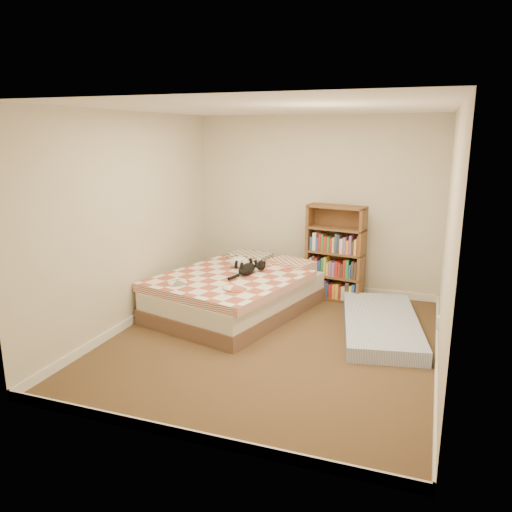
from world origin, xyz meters
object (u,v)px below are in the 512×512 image
(bed, at_px, (237,292))
(floor_mattress, at_px, (381,324))
(bookshelf, at_px, (335,264))
(white_dog, at_px, (240,262))
(black_cat, at_px, (248,268))

(bed, bearing_deg, floor_mattress, 12.56)
(bed, xyz_separation_m, bookshelf, (1.08, 0.93, 0.24))
(bookshelf, distance_m, white_dog, 1.33)
(floor_mattress, distance_m, black_cat, 1.77)
(bookshelf, bearing_deg, white_dog, -141.62)
(bookshelf, relative_size, floor_mattress, 0.71)
(black_cat, bearing_deg, bookshelf, 78.82)
(bookshelf, bearing_deg, black_cat, -127.58)
(bookshelf, height_order, black_cat, bookshelf)
(floor_mattress, height_order, black_cat, black_cat)
(floor_mattress, xyz_separation_m, black_cat, (-1.70, 0.11, 0.49))
(white_dog, bearing_deg, bookshelf, 59.80)
(white_dog, bearing_deg, floor_mattress, 20.18)
(bookshelf, relative_size, white_dog, 3.50)
(bed, distance_m, black_cat, 0.35)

